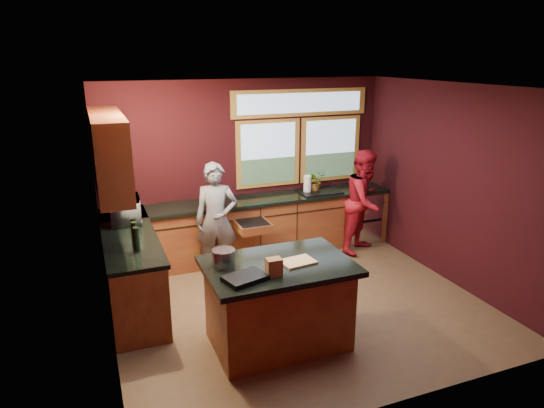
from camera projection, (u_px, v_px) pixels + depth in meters
floor at (298, 304)px, 6.18m from camera, size 4.50×4.50×0.00m
room_shell at (244, 164)px, 5.73m from camera, size 4.52×4.02×2.71m
back_counter at (266, 226)px, 7.62m from camera, size 4.50×0.64×0.93m
left_counter at (131, 267)px, 6.12m from camera, size 0.64×2.30×0.93m
island at (278, 303)px, 5.21m from camera, size 1.55×1.05×0.95m
person_grey at (216, 220)px, 6.80m from camera, size 0.67×0.52×1.63m
person_red at (365, 201)px, 7.64m from camera, size 1.01×0.96×1.65m
microwave at (125, 210)px, 6.35m from camera, size 0.40×0.58×0.31m
potted_plant at (315, 181)px, 7.78m from camera, size 0.30×0.26×0.34m
paper_towel at (307, 184)px, 7.69m from camera, size 0.12×0.12×0.28m
cutting_board at (298, 262)px, 5.10m from camera, size 0.38×0.29×0.02m
stock_pot at (224, 258)px, 4.99m from camera, size 0.24×0.24×0.18m
paper_bag at (274, 267)px, 4.77m from camera, size 0.16×0.13×0.18m
black_tray at (245, 278)px, 4.69m from camera, size 0.46×0.38×0.05m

